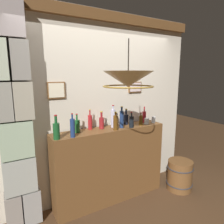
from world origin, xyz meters
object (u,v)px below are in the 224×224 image
at_px(liquor_bottle_mezcal, 131,122).
at_px(wooden_barrel, 180,175).
at_px(glass_tumbler_rocks, 147,121).
at_px(pendant_lamp, 128,80).
at_px(liquor_bottle_rye, 113,118).
at_px(liquor_bottle_vermouth, 77,126).
at_px(liquor_bottle_brandy, 144,117).
at_px(liquor_bottle_amaro, 56,130).
at_px(glass_tumbler_highball, 153,120).
at_px(liquor_bottle_tequila, 73,128).
at_px(liquor_bottle_scotch, 141,120).
at_px(liquor_bottle_bourbon, 90,122).
at_px(liquor_bottle_port, 102,122).
at_px(glass_tumbler_shot, 121,122).
at_px(liquor_bottle_sherry, 122,119).
at_px(liquor_bottle_gin, 126,119).
at_px(liquor_bottle_vodka, 116,122).

xyz_separation_m(liquor_bottle_mezcal, wooden_barrel, (0.83, -0.24, -0.96)).
xyz_separation_m(glass_tumbler_rocks, pendant_lamp, (-0.78, -0.61, 0.67)).
distance_m(liquor_bottle_rye, liquor_bottle_vermouth, 0.56).
bearing_deg(pendant_lamp, liquor_bottle_vermouth, 113.99).
bearing_deg(liquor_bottle_mezcal, glass_tumbler_rocks, 8.35).
bearing_deg(liquor_bottle_rye, liquor_bottle_brandy, 0.03).
relative_size(liquor_bottle_amaro, glass_tumbler_highball, 3.00).
xyz_separation_m(liquor_bottle_brandy, liquor_bottle_tequila, (-1.26, -0.16, 0.03)).
bearing_deg(liquor_bottle_scotch, liquor_bottle_rye, 163.23).
relative_size(liquor_bottle_bourbon, liquor_bottle_mezcal, 1.24).
distance_m(liquor_bottle_bourbon, pendant_lamp, 0.99).
height_order(liquor_bottle_brandy, glass_tumbler_rocks, liquor_bottle_brandy).
height_order(liquor_bottle_mezcal, liquor_bottle_scotch, liquor_bottle_mezcal).
xyz_separation_m(liquor_bottle_rye, glass_tumbler_highball, (0.70, -0.09, -0.09)).
height_order(liquor_bottle_scotch, liquor_bottle_tequila, liquor_bottle_tequila).
xyz_separation_m(liquor_bottle_rye, liquor_bottle_port, (-0.18, 0.01, -0.04)).
bearing_deg(glass_tumbler_shot, wooden_barrel, -25.24).
bearing_deg(pendant_lamp, liquor_bottle_rye, 71.90).
bearing_deg(pendant_lamp, glass_tumbler_shot, 62.03).
bearing_deg(glass_tumbler_highball, liquor_bottle_amaro, -178.16).
relative_size(liquor_bottle_vermouth, pendant_lamp, 0.48).
height_order(liquor_bottle_mezcal, wooden_barrel, liquor_bottle_mezcal).
height_order(liquor_bottle_amaro, pendant_lamp, pendant_lamp).
distance_m(liquor_bottle_vermouth, glass_tumbler_highball, 1.26).
distance_m(liquor_bottle_sherry, glass_tumbler_shot, 0.17).
bearing_deg(liquor_bottle_bourbon, liquor_bottle_sherry, -18.28).
relative_size(liquor_bottle_port, glass_tumbler_shot, 2.77).
bearing_deg(liquor_bottle_port, liquor_bottle_bourbon, 165.34).
bearing_deg(wooden_barrel, liquor_bottle_vermouth, 166.22).
height_order(liquor_bottle_rye, liquor_bottle_sherry, liquor_bottle_rye).
height_order(liquor_bottle_sherry, glass_tumbler_rocks, liquor_bottle_sherry).
height_order(liquor_bottle_port, liquor_bottle_vermouth, liquor_bottle_vermouth).
relative_size(liquor_bottle_vermouth, glass_tumbler_shot, 2.79).
height_order(liquor_bottle_gin, liquor_bottle_bourbon, liquor_bottle_bourbon).
distance_m(liquor_bottle_port, liquor_bottle_vermouth, 0.37).
bearing_deg(liquor_bottle_mezcal, liquor_bottle_vermouth, 168.58).
xyz_separation_m(liquor_bottle_rye, wooden_barrel, (1.06, -0.39, -1.01)).
bearing_deg(liquor_bottle_brandy, liquor_bottle_vodka, -167.15).
bearing_deg(liquor_bottle_sherry, liquor_bottle_port, 159.68).
distance_m(liquor_bottle_gin, liquor_bottle_tequila, 0.96).
xyz_separation_m(liquor_bottle_brandy, wooden_barrel, (0.48, -0.39, -0.97)).
bearing_deg(liquor_bottle_sherry, glass_tumbler_highball, -0.18).
height_order(glass_tumbler_rocks, wooden_barrel, glass_tumbler_rocks).
bearing_deg(liquor_bottle_vermouth, glass_tumbler_shot, 2.03).
bearing_deg(glass_tumbler_shot, liquor_bottle_gin, 4.99).
bearing_deg(liquor_bottle_brandy, liquor_bottle_mezcal, -157.01).
bearing_deg(liquor_bottle_sherry, liquor_bottle_scotch, -6.12).
xyz_separation_m(liquor_bottle_brandy, liquor_bottle_gin, (-0.32, 0.04, -0.01)).
bearing_deg(liquor_bottle_vermouth, wooden_barrel, -13.78).
relative_size(liquor_bottle_gin, glass_tumbler_highball, 2.49).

